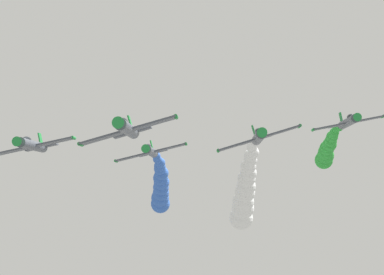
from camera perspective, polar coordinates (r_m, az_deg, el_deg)
name	(u,v)px	position (r m, az deg, el deg)	size (l,w,h in m)	color
airplane_lead	(127,129)	(60.76, -5.63, 0.77)	(9.29, 10.35, 3.29)	#474C56
airplane_left_inner	(259,137)	(71.47, 5.78, 0.06)	(9.26, 10.35, 3.36)	#474C56
smoke_trail_left_inner	(244,196)	(97.30, 4.55, -5.05)	(3.73, 26.99, 12.17)	white
airplane_right_inner	(32,145)	(75.67, -13.66, -0.63)	(9.42, 10.35, 3.01)	#474C56
airplane_left_outer	(150,151)	(84.03, -3.62, -1.19)	(9.38, 10.35, 3.13)	#474C56
smoke_trail_left_outer	(161,189)	(112.04, -2.73, -4.49)	(4.23, 29.60, 9.46)	blue
airplane_right_outer	(349,122)	(87.90, 13.36, 1.34)	(9.46, 10.35, 2.92)	#474C56
smoke_trail_right_outer	(327,151)	(107.36, 11.57, -1.12)	(3.01, 19.35, 5.82)	green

